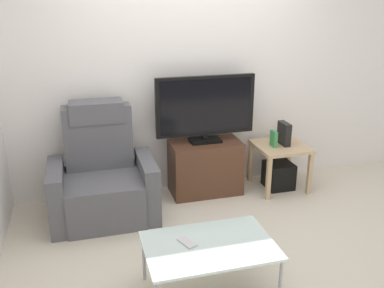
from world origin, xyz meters
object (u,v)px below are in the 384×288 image
(subwoofer_box, at_px, (278,175))
(book_upright, at_px, (274,139))
(tv_stand, at_px, (205,167))
(television, at_px, (206,108))
(cell_phone, at_px, (187,242))
(recliner_armchair, at_px, (102,179))
(side_table, at_px, (280,152))
(game_console, at_px, (284,134))
(coffee_table, at_px, (209,247))

(subwoofer_box, distance_m, book_upright, 0.45)
(tv_stand, distance_m, book_upright, 0.79)
(television, xyz_separation_m, cell_phone, (-0.61, -1.54, -0.53))
(recliner_armchair, height_order, book_upright, recliner_armchair)
(tv_stand, bearing_deg, book_upright, -9.87)
(side_table, bearing_deg, recliner_armchair, -176.99)
(recliner_armchair, distance_m, subwoofer_box, 1.93)
(side_table, bearing_deg, subwoofer_box, 180.00)
(tv_stand, distance_m, television, 0.65)
(tv_stand, height_order, book_upright, book_upright)
(recliner_armchair, xyz_separation_m, side_table, (1.91, 0.10, 0.04))
(television, relative_size, recliner_armchair, 0.96)
(game_console, bearing_deg, coffee_table, -131.45)
(television, bearing_deg, recliner_armchair, -168.42)
(tv_stand, bearing_deg, cell_phone, -111.73)
(tv_stand, height_order, coffee_table, tv_stand)
(book_upright, xyz_separation_m, cell_phone, (-1.33, -1.40, -0.18))
(cell_phone, bearing_deg, tv_stand, 46.73)
(television, xyz_separation_m, subwoofer_box, (0.82, -0.12, -0.80))
(subwoofer_box, relative_size, cell_phone, 1.92)
(subwoofer_box, bearing_deg, cell_phone, -135.07)
(side_table, height_order, coffee_table, side_table)
(television, distance_m, side_table, 0.98)
(television, relative_size, book_upright, 6.01)
(television, relative_size, game_console, 4.26)
(side_table, distance_m, coffee_table, 1.96)
(recliner_armchair, xyz_separation_m, book_upright, (1.81, 0.08, 0.21))
(recliner_armchair, xyz_separation_m, game_console, (1.95, 0.11, 0.25))
(side_table, bearing_deg, book_upright, -168.69)
(subwoofer_box, distance_m, game_console, 0.48)
(book_upright, height_order, coffee_table, book_upright)
(tv_stand, bearing_deg, coffee_table, -106.33)
(television, distance_m, subwoofer_box, 1.15)
(television, relative_size, cell_phone, 6.93)
(side_table, relative_size, coffee_table, 0.60)
(book_upright, distance_m, cell_phone, 1.94)
(game_console, distance_m, coffee_table, 2.00)
(television, bearing_deg, coffee_table, -106.14)
(side_table, bearing_deg, game_console, 15.95)
(book_upright, bearing_deg, subwoofer_box, 11.31)
(tv_stand, bearing_deg, game_console, -6.35)
(television, xyz_separation_m, game_console, (0.85, -0.11, -0.32))
(subwoofer_box, distance_m, coffee_table, 1.97)
(recliner_armchair, relative_size, cell_phone, 7.20)
(recliner_armchair, bearing_deg, book_upright, 9.95)
(recliner_armchair, relative_size, side_table, 2.00)
(book_upright, bearing_deg, cell_phone, -133.40)
(television, height_order, side_table, television)
(subwoofer_box, height_order, cell_phone, cell_phone)
(tv_stand, relative_size, book_upright, 4.30)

